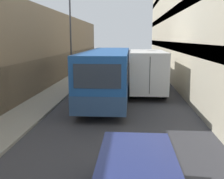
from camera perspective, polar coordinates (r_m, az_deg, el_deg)
name	(u,v)px	position (r m, az deg, el deg)	size (l,w,h in m)	color
ground_plane	(118,105)	(15.33, 1.42, -3.44)	(150.00, 150.00, 0.00)	#38383D
sidewalk_left	(42,103)	(16.19, -15.01, -2.82)	(2.09, 60.00, 0.12)	gray
building_left_shopfront	(4,57)	(16.62, -22.54, 6.61)	(2.40, 60.00, 6.14)	#847056
bus	(108,74)	(16.58, -0.90, 3.44)	(2.57, 10.60, 3.10)	#1E519E
box_truck	(146,70)	(19.19, 7.46, 4.28)	(2.35, 7.81, 2.99)	silver
panel_van	(116,64)	(29.36, 0.85, 5.56)	(1.95, 4.59, 1.83)	#BCBCC1
street_lamp	(70,18)	(20.04, -9.10, 15.16)	(0.36, 0.80, 7.63)	#38383D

